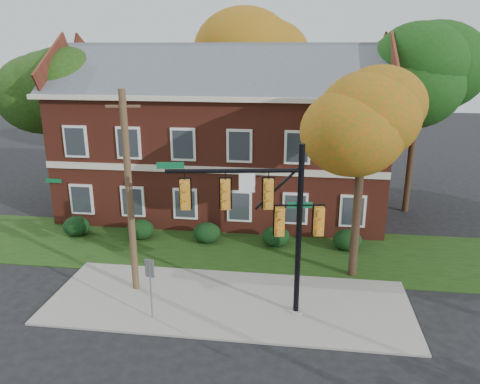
# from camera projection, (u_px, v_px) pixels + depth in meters

# --- Properties ---
(ground) EXTENTS (120.00, 120.00, 0.00)m
(ground) POSITION_uv_depth(u_px,v_px,m) (224.00, 317.00, 17.31)
(ground) COLOR black
(ground) RESTS_ON ground
(sidewalk) EXTENTS (14.00, 5.00, 0.08)m
(sidewalk) POSITION_uv_depth(u_px,v_px,m) (228.00, 302.00, 18.24)
(sidewalk) COLOR gray
(sidewalk) RESTS_ON ground
(grass_strip) EXTENTS (30.00, 6.00, 0.04)m
(grass_strip) POSITION_uv_depth(u_px,v_px,m) (244.00, 250.00, 22.98)
(grass_strip) COLOR #193811
(grass_strip) RESTS_ON ground
(apartment_building) EXTENTS (18.80, 8.80, 9.74)m
(apartment_building) POSITION_uv_depth(u_px,v_px,m) (223.00, 128.00, 27.39)
(apartment_building) COLOR maroon
(apartment_building) RESTS_ON ground
(hedge_far_left) EXTENTS (1.40, 1.26, 1.05)m
(hedge_far_left) POSITION_uv_depth(u_px,v_px,m) (77.00, 226.00, 24.63)
(hedge_far_left) COLOR black
(hedge_far_left) RESTS_ON ground
(hedge_left) EXTENTS (1.40, 1.26, 1.05)m
(hedge_left) POSITION_uv_depth(u_px,v_px,m) (141.00, 229.00, 24.19)
(hedge_left) COLOR black
(hedge_left) RESTS_ON ground
(hedge_center) EXTENTS (1.40, 1.26, 1.05)m
(hedge_center) POSITION_uv_depth(u_px,v_px,m) (207.00, 233.00, 23.74)
(hedge_center) COLOR black
(hedge_center) RESTS_ON ground
(hedge_right) EXTENTS (1.40, 1.26, 1.05)m
(hedge_right) POSITION_uv_depth(u_px,v_px,m) (276.00, 236.00, 23.30)
(hedge_right) COLOR black
(hedge_right) RESTS_ON ground
(hedge_far_right) EXTENTS (1.40, 1.26, 1.05)m
(hedge_far_right) POSITION_uv_depth(u_px,v_px,m) (347.00, 240.00, 22.86)
(hedge_far_right) COLOR black
(hedge_far_right) RESTS_ON ground
(tree_near_right) EXTENTS (4.50, 4.25, 8.58)m
(tree_near_right) POSITION_uv_depth(u_px,v_px,m) (370.00, 124.00, 18.33)
(tree_near_right) COLOR black
(tree_near_right) RESTS_ON ground
(tree_left_rear) EXTENTS (5.40, 5.10, 8.88)m
(tree_left_rear) POSITION_uv_depth(u_px,v_px,m) (54.00, 99.00, 27.06)
(tree_left_rear) COLOR black
(tree_left_rear) RESTS_ON ground
(tree_right_rear) EXTENTS (6.30, 5.95, 10.62)m
(tree_right_rear) POSITION_uv_depth(u_px,v_px,m) (427.00, 74.00, 25.85)
(tree_right_rear) COLOR black
(tree_right_rear) RESTS_ON ground
(tree_far_rear) EXTENTS (6.84, 6.46, 11.52)m
(tree_far_rear) POSITION_uv_depth(u_px,v_px,m) (259.00, 57.00, 33.50)
(tree_far_rear) COLOR black
(tree_far_rear) RESTS_ON ground
(traffic_signal) EXTENTS (5.75, 1.07, 6.47)m
(traffic_signal) POSITION_uv_depth(u_px,v_px,m) (266.00, 213.00, 16.30)
(traffic_signal) COLOR gray
(traffic_signal) RESTS_ON ground
(utility_pole) EXTENTS (1.26, 0.31, 8.12)m
(utility_pole) POSITION_uv_depth(u_px,v_px,m) (129.00, 194.00, 18.05)
(utility_pole) COLOR brown
(utility_pole) RESTS_ON ground
(sign_post) EXTENTS (0.35, 0.11, 2.41)m
(sign_post) POSITION_uv_depth(u_px,v_px,m) (150.00, 279.00, 16.65)
(sign_post) COLOR slate
(sign_post) RESTS_ON ground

